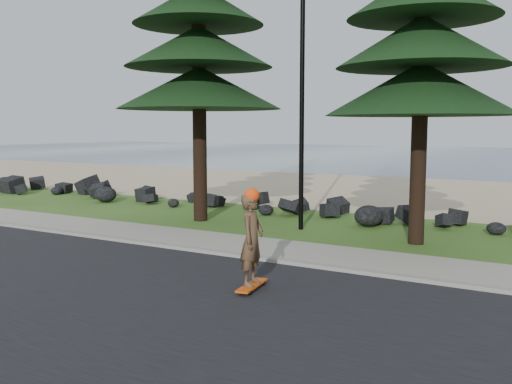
% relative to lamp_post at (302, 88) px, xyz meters
% --- Properties ---
extents(ground, '(160.00, 160.00, 0.00)m').
position_rel_lamp_post_xyz_m(ground, '(0.00, -3.20, -4.13)').
color(ground, '#3C5B1C').
rests_on(ground, ground).
extents(road, '(160.00, 7.00, 0.02)m').
position_rel_lamp_post_xyz_m(road, '(0.00, -7.70, -4.12)').
color(road, black).
rests_on(road, ground).
extents(kerb, '(160.00, 0.20, 0.10)m').
position_rel_lamp_post_xyz_m(kerb, '(0.00, -4.10, -4.08)').
color(kerb, gray).
rests_on(kerb, ground).
extents(sidewalk, '(160.00, 2.00, 0.08)m').
position_rel_lamp_post_xyz_m(sidewalk, '(0.00, -3.00, -4.09)').
color(sidewalk, '#A09686').
rests_on(sidewalk, ground).
extents(beach_sand, '(160.00, 15.00, 0.01)m').
position_rel_lamp_post_xyz_m(beach_sand, '(0.00, 11.30, -4.13)').
color(beach_sand, '#C8B185').
rests_on(beach_sand, ground).
extents(ocean, '(160.00, 58.00, 0.01)m').
position_rel_lamp_post_xyz_m(ocean, '(0.00, 47.80, -4.13)').
color(ocean, '#364C67').
rests_on(ocean, ground).
extents(seawall_boulders, '(60.00, 2.40, 1.10)m').
position_rel_lamp_post_xyz_m(seawall_boulders, '(0.00, 2.40, -4.13)').
color(seawall_boulders, black).
rests_on(seawall_boulders, ground).
extents(lamp_post, '(0.25, 0.14, 8.14)m').
position_rel_lamp_post_xyz_m(lamp_post, '(0.00, 0.00, 0.00)').
color(lamp_post, black).
rests_on(lamp_post, ground).
extents(skateboarder, '(0.49, 1.04, 1.89)m').
position_rel_lamp_post_xyz_m(skateboarder, '(2.01, -6.22, -3.18)').
color(skateboarder, '#D54B0C').
rests_on(skateboarder, ground).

